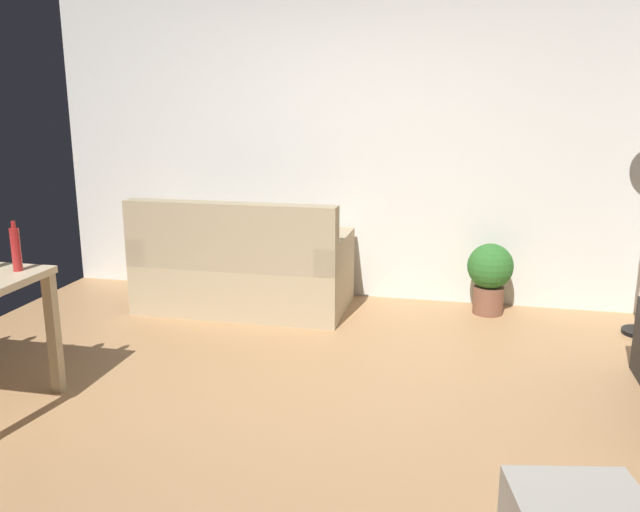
{
  "coord_description": "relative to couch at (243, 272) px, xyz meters",
  "views": [
    {
      "loc": [
        0.94,
        -3.28,
        1.7
      ],
      "look_at": [
        0.1,
        0.5,
        0.75
      ],
      "focal_mm": 36.77,
      "sensor_mm": 36.0,
      "label": 1
    }
  ],
  "objects": [
    {
      "name": "couch",
      "position": [
        0.0,
        0.0,
        0.0
      ],
      "size": [
        1.66,
        0.84,
        0.92
      ],
      "rotation": [
        0.0,
        0.0,
        3.14
      ],
      "color": "tan",
      "rests_on": "ground_plane"
    },
    {
      "name": "bottle_red",
      "position": [
        -0.66,
        -1.83,
        0.58
      ],
      "size": [
        0.05,
        0.05,
        0.28
      ],
      "color": "#AD2323",
      "rests_on": "desk"
    },
    {
      "name": "ground_plane",
      "position": [
        0.78,
        -1.59,
        -0.32
      ],
      "size": [
        5.2,
        4.4,
        0.02
      ],
      "primitive_type": "cube",
      "color": "tan"
    },
    {
      "name": "potted_plant",
      "position": [
        1.95,
        0.31,
        0.02
      ],
      "size": [
        0.36,
        0.36,
        0.57
      ],
      "color": "brown",
      "rests_on": "ground_plane"
    },
    {
      "name": "wall_rear",
      "position": [
        0.78,
        0.61,
        1.04
      ],
      "size": [
        5.2,
        0.1,
        2.7
      ],
      "primitive_type": "cube",
      "color": "silver",
      "rests_on": "ground_plane"
    }
  ]
}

